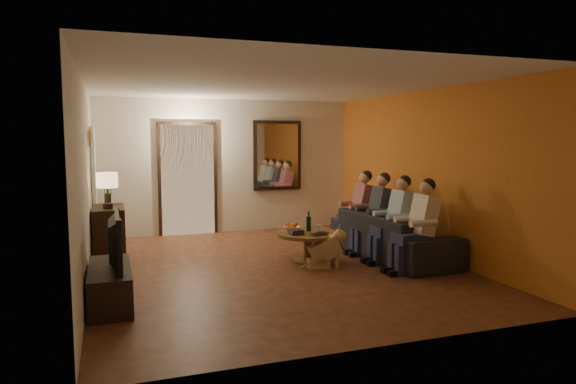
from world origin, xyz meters
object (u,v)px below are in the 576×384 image
object	(u,v)px
tv	(108,241)
person_a	(420,229)
tv_stand	(110,286)
bowl	(292,228)
table_lamp	(107,190)
coffee_table	(308,247)
laptop	(321,234)
person_c	(377,217)
sofa	(392,235)
person_d	(360,212)
person_b	(397,223)
dresser	(109,234)
wine_bottle	(309,221)
dog	(325,248)

from	to	relation	value
tv	person_a	distance (m)	4.06
tv_stand	bowl	bearing A→B (deg)	26.75
table_lamp	person_a	xyz separation A→B (m)	(4.06, -1.87, -0.50)
coffee_table	laptop	size ratio (longest dim) A/B	2.88
person_c	bowl	world-z (taller)	person_c
person_c	bowl	xyz separation A→B (m)	(-1.43, 0.07, -0.12)
bowl	table_lamp	bearing A→B (deg)	167.17
table_lamp	sofa	distance (m)	4.33
bowl	laptop	world-z (taller)	bowl
bowl	person_d	bearing A→B (deg)	20.50
laptop	person_b	bearing A→B (deg)	-33.68
person_c	bowl	size ratio (longest dim) A/B	4.63
dresser	coffee_table	world-z (taller)	dresser
person_d	bowl	size ratio (longest dim) A/B	4.63
coffee_table	wine_bottle	bearing A→B (deg)	63.43
table_lamp	dog	world-z (taller)	table_lamp
tv	dog	xyz separation A→B (m)	(2.92, 0.72, -0.45)
table_lamp	wine_bottle	xyz separation A→B (m)	(2.86, -0.72, -0.49)
table_lamp	dog	distance (m)	3.26
tv_stand	sofa	world-z (taller)	sofa
person_d	bowl	xyz separation A→B (m)	(-1.43, -0.53, -0.12)
person_d	wine_bottle	bearing A→B (deg)	-151.36
tv_stand	person_b	size ratio (longest dim) A/B	1.07
table_lamp	wine_bottle	size ratio (longest dim) A/B	1.74
table_lamp	dresser	bearing A→B (deg)	90.00
coffee_table	table_lamp	bearing A→B (deg)	163.75
table_lamp	dog	bearing A→B (deg)	-22.52
sofa	laptop	distance (m)	1.26
person_b	person_d	distance (m)	1.20
table_lamp	person_d	xyz separation A→B (m)	(4.06, -0.07, -0.50)
dresser	coffee_table	bearing A→B (deg)	-20.29
dresser	bowl	xyz separation A→B (m)	(2.63, -0.82, 0.07)
bowl	tv_stand	bearing A→B (deg)	-153.25
person_b	sofa	bearing A→B (deg)	71.57
tv	person_d	distance (m)	4.46
dresser	dog	world-z (taller)	dresser
tv	wine_bottle	bearing A→B (deg)	-67.14
table_lamp	person_b	size ratio (longest dim) A/B	0.45
person_a	table_lamp	bearing A→B (deg)	155.29
coffee_table	person_c	bearing A→B (deg)	6.99
dog	person_d	bearing A→B (deg)	49.09
dresser	tv	world-z (taller)	tv
person_d	tv_stand	bearing A→B (deg)	-155.38
person_c	bowl	distance (m)	1.43
dresser	tv_stand	world-z (taller)	dresser
tv_stand	sofa	distance (m)	4.27
dog	bowl	bearing A→B (deg)	119.19
tv	laptop	xyz separation A→B (m)	(2.91, 0.83, -0.26)
person_d	wine_bottle	xyz separation A→B (m)	(-1.20, -0.65, 0.01)
person_c	bowl	bearing A→B (deg)	177.30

